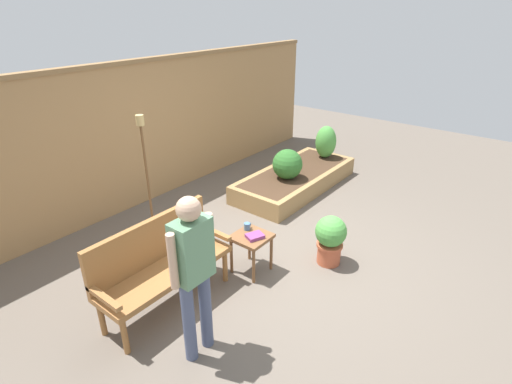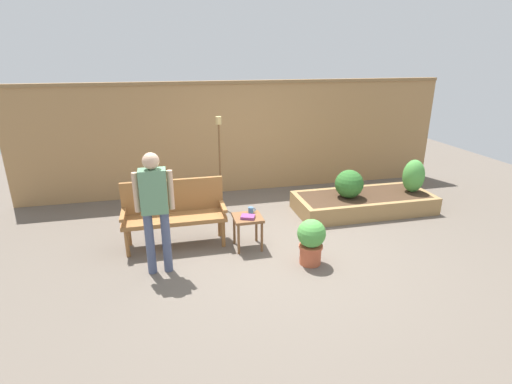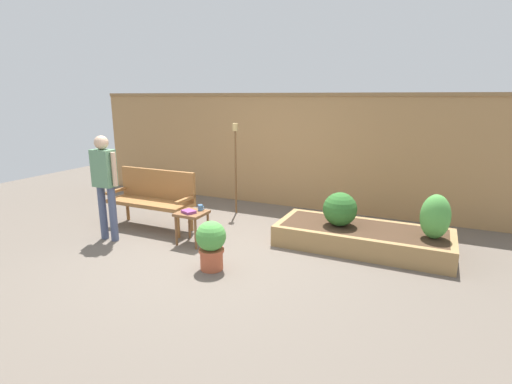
# 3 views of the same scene
# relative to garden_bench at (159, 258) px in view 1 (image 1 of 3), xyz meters

# --- Properties ---
(ground_plane) EXTENTS (14.00, 14.00, 0.00)m
(ground_plane) POSITION_rel_garden_bench_xyz_m (1.39, -0.48, -0.54)
(ground_plane) COLOR #60564C
(fence_back) EXTENTS (8.40, 0.14, 2.16)m
(fence_back) POSITION_rel_garden_bench_xyz_m (1.39, 2.12, 0.55)
(fence_back) COLOR #A37A4C
(fence_back) RESTS_ON ground_plane
(garden_bench) EXTENTS (1.44, 0.48, 0.94)m
(garden_bench) POSITION_rel_garden_bench_xyz_m (0.00, 0.00, 0.00)
(garden_bench) COLOR #936033
(garden_bench) RESTS_ON ground_plane
(side_table) EXTENTS (0.40, 0.40, 0.48)m
(side_table) POSITION_rel_garden_bench_xyz_m (1.00, -0.39, -0.15)
(side_table) COLOR brown
(side_table) RESTS_ON ground_plane
(cup_on_table) EXTENTS (0.11, 0.07, 0.08)m
(cup_on_table) POSITION_rel_garden_bench_xyz_m (1.07, -0.27, -0.02)
(cup_on_table) COLOR teal
(cup_on_table) RESTS_ON side_table
(book_on_table) EXTENTS (0.23, 0.21, 0.04)m
(book_on_table) POSITION_rel_garden_bench_xyz_m (0.98, -0.45, -0.04)
(book_on_table) COLOR #7F3875
(book_on_table) RESTS_ON side_table
(potted_boxwood) EXTENTS (0.37, 0.37, 0.62)m
(potted_boxwood) POSITION_rel_garden_bench_xyz_m (1.70, -1.02, -0.20)
(potted_boxwood) COLOR #B75638
(potted_boxwood) RESTS_ON ground_plane
(raised_planter_bed) EXTENTS (2.40, 1.00, 0.30)m
(raised_planter_bed) POSITION_rel_garden_bench_xyz_m (3.27, 0.49, -0.39)
(raised_planter_bed) COLOR #997547
(raised_planter_bed) RESTS_ON ground_plane
(shrub_near_bench) EXTENTS (0.48, 0.48, 0.48)m
(shrub_near_bench) POSITION_rel_garden_bench_xyz_m (2.95, 0.45, -0.00)
(shrub_near_bench) COLOR brown
(shrub_near_bench) RESTS_ON raised_planter_bed
(shrub_far_corner) EXTENTS (0.37, 0.37, 0.59)m
(shrub_far_corner) POSITION_rel_garden_bench_xyz_m (4.18, 0.45, 0.05)
(shrub_far_corner) COLOR brown
(shrub_far_corner) RESTS_ON raised_planter_bed
(tiki_torch) EXTENTS (0.10, 0.10, 1.64)m
(tiki_torch) POSITION_rel_garden_bench_xyz_m (0.86, 1.25, 0.58)
(tiki_torch) COLOR brown
(tiki_torch) RESTS_ON ground_plane
(person_by_bench) EXTENTS (0.47, 0.20, 1.56)m
(person_by_bench) POSITION_rel_garden_bench_xyz_m (-0.23, -0.77, 0.39)
(person_by_bench) COLOR #475170
(person_by_bench) RESTS_ON ground_plane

